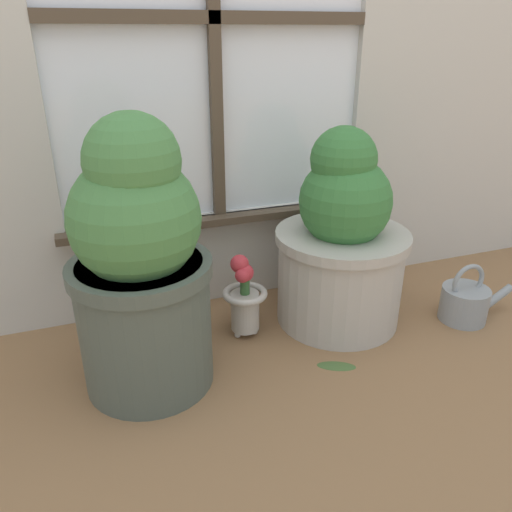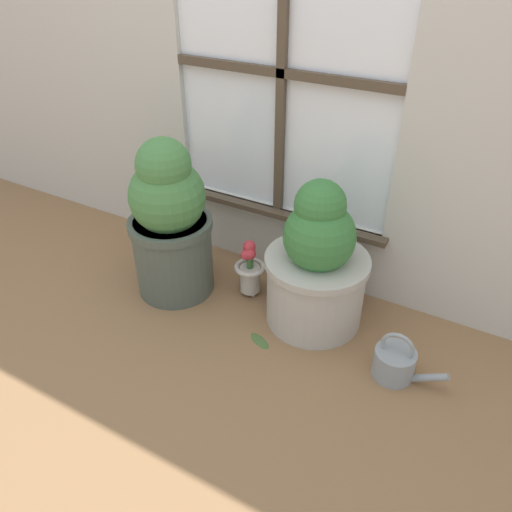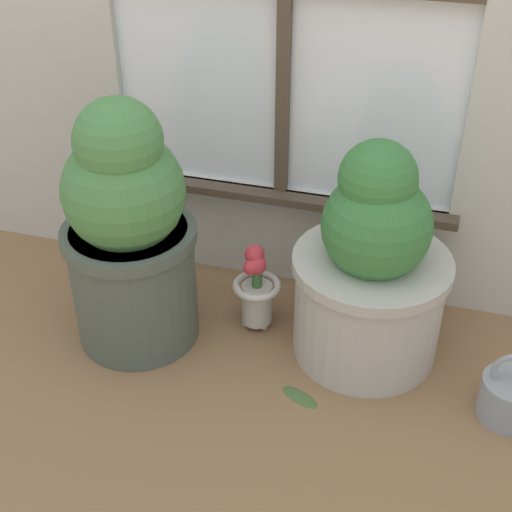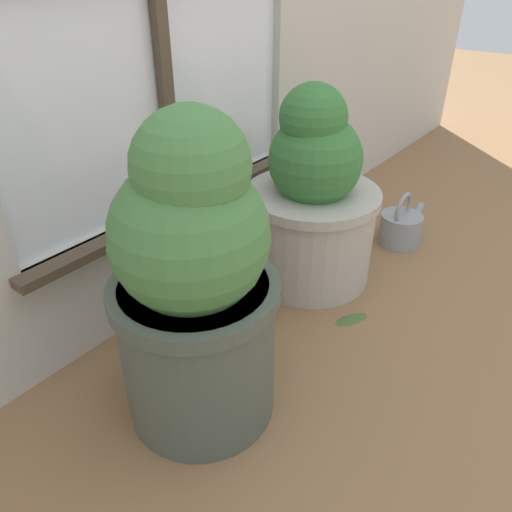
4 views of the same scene
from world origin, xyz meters
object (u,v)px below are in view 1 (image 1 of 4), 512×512
object	(u,v)px
potted_plant_right	(342,244)
flower_vase	(244,298)
potted_plant_left	(141,266)
watering_can	(465,302)

from	to	relation	value
potted_plant_right	flower_vase	bearing A→B (deg)	177.15
potted_plant_left	flower_vase	size ratio (longest dim) A/B	2.71
potted_plant_left	flower_vase	bearing A→B (deg)	22.35
potted_plant_right	flower_vase	world-z (taller)	potted_plant_right
potted_plant_left	potted_plant_right	size ratio (longest dim) A/B	1.14
potted_plant_right	flower_vase	xyz separation A→B (m)	(-0.32, 0.02, -0.14)
potted_plant_left	flower_vase	distance (m)	0.39
potted_plant_left	watering_can	distance (m)	1.05
flower_vase	watering_can	bearing A→B (deg)	-13.19
potted_plant_right	flower_vase	distance (m)	0.34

